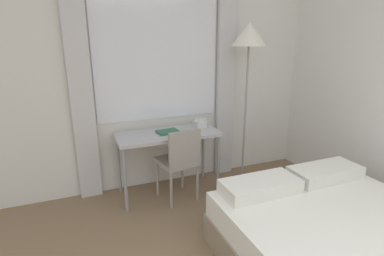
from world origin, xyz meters
The scene contains 6 objects.
wall_back_with_window centered at (-0.02, 3.22, 1.35)m, with size 4.70×0.13×2.70m.
desk centered at (-0.13, 2.89, 0.69)m, with size 1.17×0.52×0.76m.
desk_chair centered at (-0.07, 2.67, 0.51)m, with size 0.46×0.46×0.86m.
standing_lamp centered at (0.85, 2.83, 1.73)m, with size 0.41×0.41×1.97m.
telephone centered at (0.29, 2.95, 0.80)m, with size 0.14×0.14×0.10m.
book centered at (-0.13, 2.89, 0.77)m, with size 0.26×0.20×0.02m.
Camera 1 is at (-1.10, -0.24, 1.79)m, focal length 28.00 mm.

